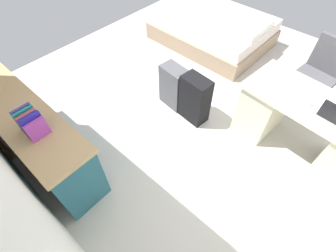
{
  "coord_description": "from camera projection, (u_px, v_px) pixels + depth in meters",
  "views": [
    {
      "loc": [
        -1.18,
        2.16,
        2.46
      ],
      "look_at": [
        -0.14,
        1.01,
        0.6
      ],
      "focal_mm": 26.18,
      "sensor_mm": 36.0,
      "label": 1
    }
  ],
  "objects": [
    {
      "name": "ground_plane",
      "position": [
        208.0,
        107.0,
        3.43
      ],
      "size": [
        5.63,
        5.63,
        0.0
      ],
      "primitive_type": "plane",
      "color": "beige"
    },
    {
      "name": "desk",
      "position": [
        303.0,
        127.0,
        2.69
      ],
      "size": [
        1.5,
        0.8,
        0.74
      ],
      "color": "beige",
      "rests_on": "ground_plane"
    },
    {
      "name": "office_chair",
      "position": [
        314.0,
        80.0,
        3.15
      ],
      "size": [
        0.52,
        0.52,
        0.94
      ],
      "color": "black",
      "rests_on": "ground_plane"
    },
    {
      "name": "credenza",
      "position": [
        36.0,
        137.0,
        2.6
      ],
      "size": [
        1.8,
        0.48,
        0.77
      ],
      "color": "#235B6B",
      "rests_on": "ground_plane"
    },
    {
      "name": "bed",
      "position": [
        213.0,
        29.0,
        4.31
      ],
      "size": [
        1.92,
        1.43,
        0.58
      ],
      "color": "gray",
      "rests_on": "ground_plane"
    },
    {
      "name": "suitcase_black",
      "position": [
        195.0,
        99.0,
        3.06
      ],
      "size": [
        0.38,
        0.25,
        0.64
      ],
      "primitive_type": "cube",
      "rotation": [
        0.0,
        0.0,
        -0.1
      ],
      "color": "black",
      "rests_on": "ground_plane"
    },
    {
      "name": "suitcase_spare_grey",
      "position": [
        174.0,
        87.0,
        3.25
      ],
      "size": [
        0.38,
        0.26,
        0.59
      ],
      "primitive_type": "cube",
      "rotation": [
        0.0,
        0.0,
        -0.11
      ],
      "color": "#4C4C51",
      "rests_on": "ground_plane"
    },
    {
      "name": "computer_mouse",
      "position": [
        311.0,
        103.0,
        2.41
      ],
      "size": [
        0.07,
        0.11,
        0.03
      ],
      "primitive_type": "ellipsoid",
      "rotation": [
        0.0,
        0.0,
        -0.1
      ],
      "color": "white",
      "rests_on": "desk"
    },
    {
      "name": "book_row",
      "position": [
        31.0,
        123.0,
        2.08
      ],
      "size": [
        0.23,
        0.17,
        0.23
      ],
      "color": "purple",
      "rests_on": "credenza"
    }
  ]
}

